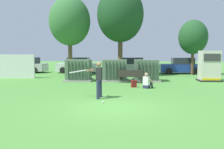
# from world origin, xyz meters

# --- Properties ---
(ground_plane) EXTENTS (96.00, 96.00, 0.00)m
(ground_plane) POSITION_xyz_m (0.00, 0.00, 0.00)
(ground_plane) COLOR #51933D
(fence_panel) EXTENTS (4.80, 0.12, 2.00)m
(fence_panel) POSITION_xyz_m (-9.80, 10.50, 1.00)
(fence_panel) COLOR silver
(fence_panel) RESTS_ON ground
(transformer_west) EXTENTS (2.10, 1.70, 1.62)m
(transformer_west) POSITION_xyz_m (-3.28, 8.85, 0.79)
(transformer_west) COLOR #9E9B93
(transformer_west) RESTS_ON ground
(transformer_mid_west) EXTENTS (2.10, 1.70, 1.62)m
(transformer_mid_west) POSITION_xyz_m (-0.53, 9.02, 0.79)
(transformer_mid_west) COLOR #9E9B93
(transformer_mid_west) RESTS_ON ground
(transformer_mid_east) EXTENTS (2.10, 1.70, 1.62)m
(transformer_mid_east) POSITION_xyz_m (1.83, 9.11, 0.79)
(transformer_mid_east) COLOR #9E9B93
(transformer_mid_east) RESTS_ON ground
(generator_enclosure) EXTENTS (1.60, 1.40, 2.30)m
(generator_enclosure) POSITION_xyz_m (6.59, 9.49, 1.14)
(generator_enclosure) COLOR #262626
(generator_enclosure) RESTS_ON ground
(park_bench) EXTENTS (1.84, 0.69, 0.92)m
(park_bench) POSITION_xyz_m (0.66, 7.92, 0.54)
(park_bench) COLOR #2D2823
(park_bench) RESTS_ON ground
(batter) EXTENTS (1.61, 0.72, 1.74)m
(batter) POSITION_xyz_m (-0.88, 1.94, 0.98)
(batter) COLOR #282D4C
(batter) RESTS_ON ground
(sports_ball) EXTENTS (0.09, 0.09, 0.09)m
(sports_ball) POSITION_xyz_m (-0.52, 0.78, 0.04)
(sports_ball) COLOR white
(sports_ball) RESTS_ON ground
(seated_spectator) EXTENTS (0.69, 0.77, 0.96)m
(seated_spectator) POSITION_xyz_m (1.68, 5.39, 0.38)
(seated_spectator) COLOR #282D4C
(seated_spectator) RESTS_ON ground
(backpack) EXTENTS (0.37, 0.33, 0.44)m
(backpack) POSITION_xyz_m (0.87, 5.74, 0.21)
(backpack) COLOR maroon
(backpack) RESTS_ON ground
(tree_left) EXTENTS (3.87, 3.87, 7.39)m
(tree_left) POSITION_xyz_m (-5.08, 13.55, 5.07)
(tree_left) COLOR brown
(tree_left) RESTS_ON ground
(tree_center_left) EXTENTS (4.28, 4.28, 8.19)m
(tree_center_left) POSITION_xyz_m (-0.33, 13.51, 5.62)
(tree_center_left) COLOR brown
(tree_center_left) RESTS_ON ground
(tree_center_right) EXTENTS (2.75, 2.75, 5.25)m
(tree_center_right) POSITION_xyz_m (6.59, 14.73, 3.60)
(tree_center_right) COLOR brown
(tree_center_right) RESTS_ON ground
(parked_car_leftmost) EXTENTS (4.32, 2.18, 1.62)m
(parked_car_leftmost) POSITION_xyz_m (-10.43, 16.03, 0.75)
(parked_car_leftmost) COLOR #B2B2B7
(parked_car_leftmost) RESTS_ON ground
(parked_car_left_of_center) EXTENTS (4.21, 1.94, 1.62)m
(parked_car_left_of_center) POSITION_xyz_m (-4.95, 16.12, 0.75)
(parked_car_left_of_center) COLOR silver
(parked_car_left_of_center) RESTS_ON ground
(parked_car_right_of_center) EXTENTS (4.32, 2.17, 1.62)m
(parked_car_right_of_center) POSITION_xyz_m (0.79, 16.10, 0.75)
(parked_car_right_of_center) COLOR #B2B2B7
(parked_car_right_of_center) RESTS_ON ground
(parked_car_rightmost) EXTENTS (4.21, 1.93, 1.62)m
(parked_car_rightmost) POSITION_xyz_m (5.77, 15.79, 0.75)
(parked_car_rightmost) COLOR navy
(parked_car_rightmost) RESTS_ON ground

